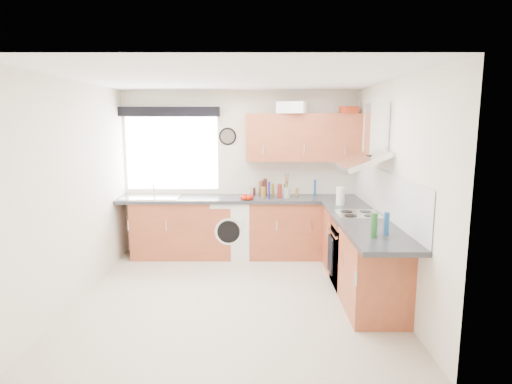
{
  "coord_description": "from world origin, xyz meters",
  "views": [
    {
      "loc": [
        0.26,
        -4.81,
        2.04
      ],
      "look_at": [
        0.25,
        0.85,
        1.1
      ],
      "focal_mm": 30.0,
      "sensor_mm": 36.0,
      "label": 1
    }
  ],
  "objects_px": {
    "extractor_hood": "(369,144)",
    "washing_machine": "(230,227)",
    "oven": "(357,253)",
    "upper_cabinets": "(303,137)"
  },
  "relations": [
    {
      "from": "extractor_hood",
      "to": "oven",
      "type": "bearing_deg",
      "value": 180.0
    },
    {
      "from": "oven",
      "to": "extractor_hood",
      "type": "height_order",
      "value": "extractor_hood"
    },
    {
      "from": "oven",
      "to": "washing_machine",
      "type": "distance_m",
      "value": 2.05
    },
    {
      "from": "extractor_hood",
      "to": "upper_cabinets",
      "type": "bearing_deg",
      "value": 116.13
    },
    {
      "from": "extractor_hood",
      "to": "washing_machine",
      "type": "xyz_separation_m",
      "value": [
        -1.75,
        1.22,
        -1.32
      ]
    },
    {
      "from": "washing_machine",
      "to": "extractor_hood",
      "type": "bearing_deg",
      "value": -33.21
    },
    {
      "from": "oven",
      "to": "washing_machine",
      "type": "height_order",
      "value": "washing_machine"
    },
    {
      "from": "extractor_hood",
      "to": "washing_machine",
      "type": "bearing_deg",
      "value": 145.12
    },
    {
      "from": "upper_cabinets",
      "to": "washing_machine",
      "type": "height_order",
      "value": "upper_cabinets"
    },
    {
      "from": "washing_machine",
      "to": "oven",
      "type": "bearing_deg",
      "value": -34.8
    }
  ]
}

